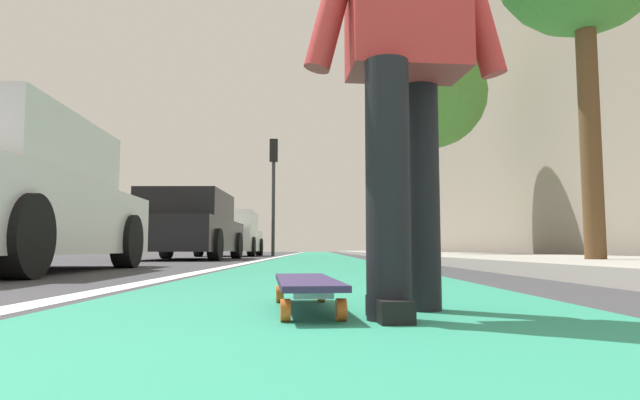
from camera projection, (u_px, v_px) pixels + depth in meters
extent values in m
plane|color=#38383D|center=(318.00, 260.00, 11.01)|extent=(80.00, 80.00, 0.00)
cube|color=#288466|center=(317.00, 254.00, 24.95)|extent=(56.00, 1.99, 0.00)
cube|color=silver|center=(287.00, 255.00, 20.96)|extent=(52.00, 0.16, 0.01)
cube|color=#9E9B93|center=(411.00, 254.00, 19.00)|extent=(52.00, 3.20, 0.12)
cube|color=gray|center=(454.00, 148.00, 23.40)|extent=(40.00, 1.20, 9.06)
cylinder|color=orange|center=(280.00, 294.00, 2.25)|extent=(0.07, 0.04, 0.07)
cylinder|color=orange|center=(321.00, 294.00, 2.27)|extent=(0.07, 0.04, 0.07)
cylinder|color=orange|center=(285.00, 310.00, 1.65)|extent=(0.07, 0.04, 0.07)
cylinder|color=orange|center=(341.00, 310.00, 1.67)|extent=(0.07, 0.04, 0.07)
cube|color=silver|center=(300.00, 283.00, 2.26)|extent=(0.07, 0.13, 0.02)
cube|color=silver|center=(313.00, 294.00, 1.67)|extent=(0.07, 0.13, 0.02)
cube|color=#33284C|center=(306.00, 281.00, 1.97)|extent=(0.86, 0.28, 0.02)
cylinder|color=black|center=(388.00, 188.00, 1.72)|extent=(0.14, 0.14, 0.82)
cylinder|color=black|center=(420.00, 197.00, 1.99)|extent=(0.14, 0.14, 0.82)
cube|color=black|center=(389.00, 309.00, 1.68)|extent=(0.27, 0.12, 0.07)
cube|color=silver|center=(2.00, 217.00, 5.25)|extent=(4.21, 1.90, 0.70)
cube|color=#4C606B|center=(50.00, 166.00, 6.29)|extent=(0.11, 1.50, 0.51)
cylinder|color=black|center=(127.00, 241.00, 6.55)|extent=(0.64, 0.25, 0.63)
cylinder|color=black|center=(23.00, 236.00, 4.00)|extent=(0.64, 0.25, 0.63)
cube|color=black|center=(188.00, 236.00, 12.10)|extent=(4.31, 1.87, 0.70)
cube|color=black|center=(187.00, 206.00, 12.01)|extent=(2.38, 1.70, 0.60)
cube|color=#4C606B|center=(199.00, 210.00, 13.18)|extent=(0.06, 1.60, 0.51)
cylinder|color=black|center=(166.00, 245.00, 13.41)|extent=(0.64, 0.23, 0.64)
cylinder|color=black|center=(237.00, 245.00, 13.40)|extent=(0.64, 0.23, 0.64)
cylinder|color=black|center=(128.00, 244.00, 10.76)|extent=(0.64, 0.23, 0.64)
cylinder|color=black|center=(215.00, 244.00, 10.75)|extent=(0.64, 0.23, 0.64)
cube|color=silver|center=(231.00, 241.00, 18.16)|extent=(4.25, 1.75, 0.70)
cube|color=silver|center=(231.00, 221.00, 18.07)|extent=(2.34, 1.59, 0.60)
cube|color=#4C606B|center=(236.00, 223.00, 19.22)|extent=(0.05, 1.50, 0.51)
cylinder|color=black|center=(214.00, 247.00, 19.43)|extent=(0.61, 0.23, 0.61)
cylinder|color=black|center=(259.00, 247.00, 19.46)|extent=(0.61, 0.23, 0.61)
cylinder|color=black|center=(199.00, 247.00, 16.82)|extent=(0.61, 0.23, 0.61)
cylinder|color=black|center=(251.00, 247.00, 16.84)|extent=(0.61, 0.23, 0.61)
cylinder|color=#2D2D2D|center=(273.00, 208.00, 19.21)|extent=(0.12, 0.12, 3.33)
cube|color=black|center=(274.00, 150.00, 19.40)|extent=(0.24, 0.28, 0.80)
sphere|color=red|center=(274.00, 144.00, 19.55)|extent=(0.16, 0.16, 0.16)
sphere|color=#392907|center=(274.00, 151.00, 19.53)|extent=(0.16, 0.16, 0.16)
sphere|color=black|center=(274.00, 158.00, 19.51)|extent=(0.16, 0.16, 0.16)
cylinder|color=brown|center=(590.00, 135.00, 5.75)|extent=(0.21, 0.21, 2.83)
cylinder|color=brown|center=(433.00, 194.00, 13.46)|extent=(0.26, 0.26, 3.16)
sphere|color=#4C8C38|center=(431.00, 93.00, 13.69)|extent=(2.74, 2.74, 2.74)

